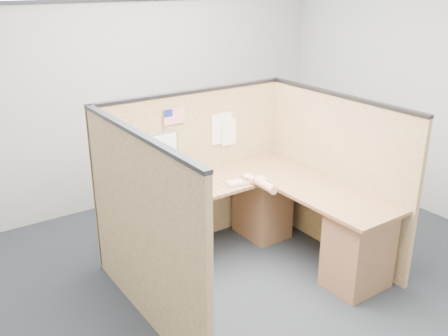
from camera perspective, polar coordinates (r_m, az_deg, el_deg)
floor at (r=4.49m, az=3.71°, el=-12.89°), size 5.00×5.00×0.00m
wall_back at (r=5.76m, az=-10.14°, el=9.67°), size 5.00×0.00×5.00m
wall_right at (r=5.76m, az=24.22°, el=8.15°), size 0.00×4.50×4.50m
cubicle_partitions at (r=4.42m, az=0.52°, el=-2.06°), size 2.06×1.83×1.53m
l_desk at (r=4.58m, az=3.42°, el=-6.44°), size 1.95×1.75×0.73m
laptop at (r=4.67m, az=-4.88°, el=-0.58°), size 0.37×0.37×0.24m
keyboard at (r=4.60m, az=2.59°, el=-1.50°), size 0.41×0.21×0.03m
mouse at (r=4.60m, az=2.79°, el=-1.30°), size 0.12×0.07×0.05m
hand_forearm at (r=4.49m, az=4.09°, el=-1.68°), size 0.12×0.43×0.09m
blue_poster at (r=4.32m, az=-13.29°, el=3.40°), size 0.19×0.01×0.25m
american_flag at (r=4.54m, az=-5.96°, el=5.66°), size 0.23×0.01×0.39m
file_holder at (r=4.57m, az=-6.88°, el=1.90°), size 0.27×0.05×0.35m
paper_left at (r=4.96m, az=0.68°, el=4.14°), size 0.20×0.02×0.26m
paper_right at (r=4.89m, az=-0.26°, el=4.54°), size 0.24×0.01×0.31m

